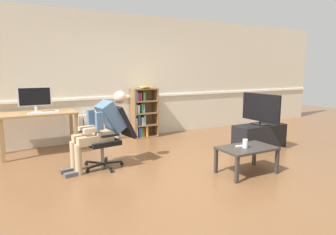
% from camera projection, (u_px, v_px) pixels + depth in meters
% --- Properties ---
extents(ground_plane, '(18.00, 18.00, 0.00)m').
position_uv_depth(ground_plane, '(186.00, 173.00, 4.36)').
color(ground_plane, brown).
extents(back_wall, '(12.00, 0.13, 2.70)m').
position_uv_depth(back_wall, '(123.00, 77.00, 6.44)').
color(back_wall, beige).
rests_on(back_wall, ground_plane).
extents(computer_desk, '(1.29, 0.65, 0.76)m').
position_uv_depth(computer_desk, '(39.00, 118.00, 5.27)').
color(computer_desk, '#9E7547').
rests_on(computer_desk, ground_plane).
extents(imac_monitor, '(0.56, 0.14, 0.46)m').
position_uv_depth(imac_monitor, '(35.00, 98.00, 5.26)').
color(imac_monitor, silver).
rests_on(imac_monitor, computer_desk).
extents(keyboard, '(0.44, 0.12, 0.02)m').
position_uv_depth(keyboard, '(41.00, 113.00, 5.15)').
color(keyboard, silver).
rests_on(keyboard, computer_desk).
extents(computer_mouse, '(0.06, 0.10, 0.03)m').
position_uv_depth(computer_mouse, '(57.00, 111.00, 5.29)').
color(computer_mouse, white).
rests_on(computer_mouse, computer_desk).
extents(bookshelf, '(0.58, 0.30, 1.16)m').
position_uv_depth(bookshelf, '(143.00, 114.00, 6.56)').
color(bookshelf, brown).
rests_on(bookshelf, ground_plane).
extents(radiator, '(0.81, 0.08, 0.60)m').
position_uv_depth(radiator, '(99.00, 128.00, 6.22)').
color(radiator, white).
rests_on(radiator, ground_plane).
extents(office_chair, '(0.83, 0.63, 0.96)m').
position_uv_depth(office_chair, '(111.00, 134.00, 4.61)').
color(office_chair, black).
rests_on(office_chair, ground_plane).
extents(person_seated, '(1.07, 0.45, 1.19)m').
position_uv_depth(person_seated, '(101.00, 127.00, 4.48)').
color(person_seated, tan).
rests_on(person_seated, ground_plane).
extents(tv_stand, '(1.06, 0.43, 0.45)m').
position_uv_depth(tv_stand, '(259.00, 136.00, 5.75)').
color(tv_stand, black).
rests_on(tv_stand, ground_plane).
extents(tv_screen, '(0.21, 0.92, 0.61)m').
position_uv_depth(tv_screen, '(261.00, 108.00, 5.67)').
color(tv_screen, black).
rests_on(tv_screen, tv_stand).
extents(coffee_table, '(0.83, 0.52, 0.40)m').
position_uv_depth(coffee_table, '(247.00, 150.00, 4.29)').
color(coffee_table, '#332D28').
rests_on(coffee_table, ground_plane).
extents(drinking_glass, '(0.07, 0.07, 0.13)m').
position_uv_depth(drinking_glass, '(245.00, 143.00, 4.23)').
color(drinking_glass, silver).
rests_on(drinking_glass, coffee_table).
extents(spare_remote, '(0.15, 0.06, 0.02)m').
position_uv_depth(spare_remote, '(240.00, 146.00, 4.31)').
color(spare_remote, white).
rests_on(spare_remote, coffee_table).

